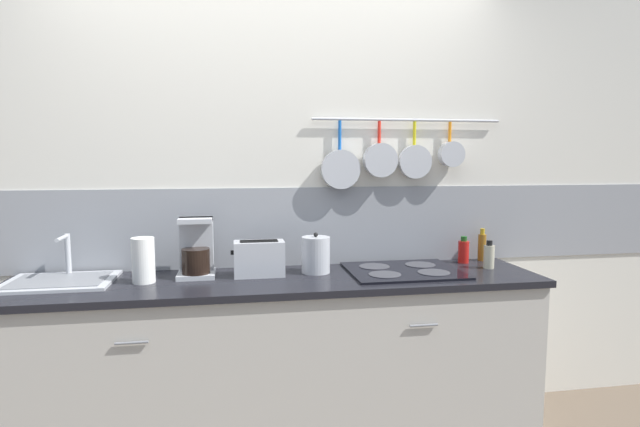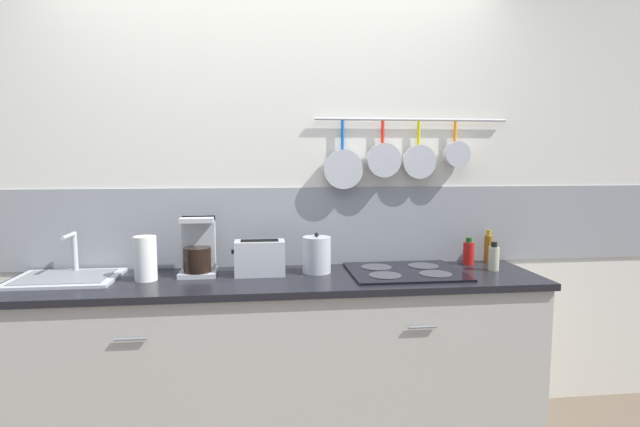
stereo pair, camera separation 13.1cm
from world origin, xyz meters
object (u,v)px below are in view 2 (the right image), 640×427
at_px(bottle_vinegar, 494,258).
at_px(coffee_maker, 198,251).
at_px(bottle_dish_soap, 488,248).
at_px(toaster, 260,258).
at_px(kettle, 317,255).
at_px(bottle_olive_oil, 469,253).
at_px(paper_towel_roll, 145,258).

bearing_deg(bottle_vinegar, coffee_maker, 176.71).
distance_m(coffee_maker, bottle_dish_soap, 1.65).
height_order(coffee_maker, bottle_vinegar, coffee_maker).
relative_size(toaster, bottle_vinegar, 1.76).
bearing_deg(toaster, bottle_dish_soap, 7.20).
xyz_separation_m(kettle, bottle_dish_soap, (1.02, 0.14, -0.01)).
bearing_deg(kettle, toaster, -175.57).
bearing_deg(kettle, bottle_olive_oil, 6.54).
bearing_deg(bottle_vinegar, bottle_dish_soap, 72.41).
bearing_deg(bottle_olive_oil, kettle, -173.46).
xyz_separation_m(toaster, kettle, (0.30, 0.02, 0.01)).
xyz_separation_m(paper_towel_roll, bottle_vinegar, (1.82, 0.01, -0.04)).
height_order(kettle, bottle_vinegar, kettle).
height_order(toaster, bottle_olive_oil, toaster).
height_order(bottle_vinegar, bottle_dish_soap, bottle_dish_soap).
xyz_separation_m(coffee_maker, bottle_olive_oil, (1.51, 0.07, -0.06)).
distance_m(paper_towel_roll, bottle_olive_oil, 1.76).
distance_m(coffee_maker, toaster, 0.33).
xyz_separation_m(toaster, bottle_dish_soap, (1.32, 0.17, -0.01)).
bearing_deg(bottle_olive_oil, toaster, -173.99).
bearing_deg(bottle_dish_soap, bottle_vinegar, -107.59).
relative_size(coffee_maker, bottle_dish_soap, 1.58).
distance_m(bottle_vinegar, bottle_dish_soap, 0.21).
bearing_deg(bottle_dish_soap, coffee_maker, -176.07).
bearing_deg(paper_towel_roll, bottle_dish_soap, 6.44).
height_order(bottle_olive_oil, bottle_dish_soap, bottle_dish_soap).
xyz_separation_m(bottle_vinegar, bottle_dish_soap, (0.06, 0.20, 0.02)).
relative_size(paper_towel_roll, kettle, 1.03).
relative_size(toaster, bottle_olive_oil, 1.76).
bearing_deg(kettle, paper_towel_roll, -175.42).
bearing_deg(coffee_maker, bottle_olive_oil, 2.68).
bearing_deg(coffee_maker, toaster, -9.69).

